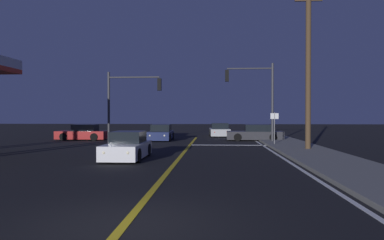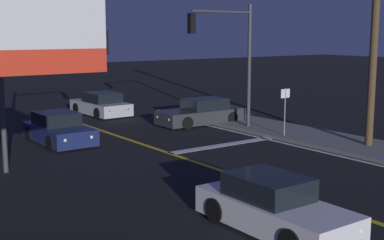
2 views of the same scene
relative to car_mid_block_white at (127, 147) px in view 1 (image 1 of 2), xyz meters
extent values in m
plane|color=black|center=(2.51, -10.62, -0.58)|extent=(160.00, 160.00, 0.00)
cube|color=slate|center=(9.50, -0.34, -0.51)|extent=(3.20, 36.99, 0.15)
cube|color=gold|center=(2.51, -0.34, -0.57)|extent=(0.20, 34.94, 0.01)
cube|color=white|center=(7.65, -0.34, -0.57)|extent=(0.16, 34.94, 0.01)
cube|color=white|center=(5.20, 8.43, -0.57)|extent=(5.39, 0.50, 0.01)
cube|color=silver|center=(0.00, -0.06, -0.14)|extent=(1.73, 4.22, 0.68)
cube|color=black|center=(0.00, 0.19, 0.46)|extent=(1.48, 1.95, 0.60)
cylinder|color=black|center=(0.80, -1.36, -0.26)|extent=(0.22, 0.64, 0.64)
cylinder|color=black|center=(-0.78, -1.37, -0.26)|extent=(0.22, 0.64, 0.64)
cylinder|color=black|center=(0.78, 1.25, -0.26)|extent=(0.22, 0.64, 0.64)
cylinder|color=black|center=(-0.80, 1.24, -0.26)|extent=(0.22, 0.64, 0.64)
sphere|color=#FFF4CC|center=(0.54, -2.10, -0.06)|extent=(0.18, 0.18, 0.18)
sphere|color=#FFF4CC|center=(-0.51, -2.11, -0.06)|extent=(0.18, 0.18, 0.18)
sphere|color=red|center=(0.52, 2.00, -0.06)|extent=(0.14, 0.14, 0.14)
sphere|color=red|center=(-0.54, 1.99, -0.06)|extent=(0.14, 0.14, 0.14)
cube|color=navy|center=(-0.31, 12.99, -0.14)|extent=(1.92, 4.13, 0.68)
cube|color=black|center=(-0.31, 13.23, 0.46)|extent=(1.63, 1.91, 0.60)
cylinder|color=black|center=(0.58, 11.73, -0.26)|extent=(0.23, 0.64, 0.64)
cylinder|color=black|center=(-1.16, 11.70, -0.26)|extent=(0.23, 0.64, 0.64)
cylinder|color=black|center=(0.55, 14.27, -0.26)|extent=(0.23, 0.64, 0.64)
cylinder|color=black|center=(-1.20, 14.25, -0.26)|extent=(0.23, 0.64, 0.64)
sphere|color=#FFF4CC|center=(0.30, 11.00, -0.06)|extent=(0.18, 0.18, 0.18)
sphere|color=#FFF4CC|center=(-0.86, 10.99, -0.06)|extent=(0.18, 0.18, 0.18)
sphere|color=red|center=(0.24, 15.00, -0.06)|extent=(0.14, 0.14, 0.14)
sphere|color=red|center=(-0.91, 14.98, -0.06)|extent=(0.14, 0.14, 0.14)
cube|color=#2D2D33|center=(7.61, 13.28, -0.14)|extent=(4.68, 1.94, 0.68)
cube|color=black|center=(7.89, 13.27, 0.46)|extent=(2.17, 1.62, 0.60)
cylinder|color=black|center=(6.16, 12.45, -0.26)|extent=(0.64, 0.23, 0.64)
cylinder|color=black|center=(6.19, 14.17, -0.26)|extent=(0.64, 0.23, 0.64)
cylinder|color=black|center=(9.03, 12.39, -0.26)|extent=(0.64, 0.23, 0.64)
cylinder|color=black|center=(9.07, 14.10, -0.26)|extent=(0.64, 0.23, 0.64)
sphere|color=#FFF4CC|center=(5.34, 12.76, -0.06)|extent=(0.18, 0.18, 0.18)
sphere|color=#FFF4CC|center=(5.37, 13.90, -0.06)|extent=(0.18, 0.18, 0.18)
sphere|color=red|center=(9.87, 12.66, -0.06)|extent=(0.14, 0.14, 0.14)
sphere|color=red|center=(9.89, 13.79, -0.06)|extent=(0.14, 0.14, 0.14)
cube|color=maroon|center=(-7.10, 13.04, -0.14)|extent=(4.24, 1.95, 0.68)
cube|color=black|center=(-6.85, 13.05, 0.46)|extent=(1.96, 1.64, 0.60)
cylinder|color=black|center=(-8.39, 12.14, -0.26)|extent=(0.64, 0.23, 0.64)
cylinder|color=black|center=(-8.42, 13.90, -0.26)|extent=(0.64, 0.23, 0.64)
cylinder|color=black|center=(-5.78, 12.19, -0.26)|extent=(0.64, 0.23, 0.64)
cylinder|color=black|center=(-5.81, 13.94, -0.26)|extent=(0.64, 0.23, 0.64)
sphere|color=#FFF4CC|center=(-9.13, 12.43, -0.06)|extent=(0.18, 0.18, 0.18)
sphere|color=#FFF4CC|center=(-9.16, 13.59, -0.06)|extent=(0.18, 0.18, 0.18)
sphere|color=red|center=(-5.04, 12.50, -0.06)|extent=(0.14, 0.14, 0.14)
sphere|color=red|center=(-5.06, 13.66, -0.06)|extent=(0.14, 0.14, 0.14)
cube|color=#B2B5BA|center=(4.75, 19.28, -0.14)|extent=(2.08, 4.32, 0.68)
cube|color=black|center=(4.76, 19.02, 0.46)|extent=(1.71, 2.02, 0.60)
cylinder|color=black|center=(3.81, 20.55, -0.26)|extent=(0.25, 0.65, 0.64)
cylinder|color=black|center=(5.57, 20.63, -0.26)|extent=(0.25, 0.65, 0.64)
cylinder|color=black|center=(3.93, 17.93, -0.26)|extent=(0.25, 0.65, 0.64)
cylinder|color=black|center=(5.69, 18.01, -0.26)|extent=(0.25, 0.65, 0.64)
sphere|color=#FFF4CC|center=(4.07, 21.31, -0.06)|extent=(0.18, 0.18, 0.18)
sphere|color=#FFF4CC|center=(5.24, 21.36, -0.06)|extent=(0.18, 0.18, 0.18)
sphere|color=red|center=(4.26, 17.19, -0.06)|extent=(0.14, 0.14, 0.14)
sphere|color=red|center=(5.43, 17.24, -0.06)|extent=(0.14, 0.14, 0.14)
cylinder|color=#38383D|center=(8.70, 10.73, 2.49)|extent=(0.18, 0.18, 6.14)
cylinder|color=#38383D|center=(6.96, 10.73, 5.16)|extent=(3.49, 0.12, 0.12)
cube|color=black|center=(5.21, 10.73, 4.61)|extent=(0.28, 0.28, 0.90)
sphere|color=red|center=(5.21, 10.73, 4.88)|extent=(0.22, 0.22, 0.22)
sphere|color=#4C2D05|center=(5.21, 10.73, 4.61)|extent=(0.22, 0.22, 0.22)
sphere|color=#0A3814|center=(5.21, 10.73, 4.34)|extent=(0.22, 0.22, 0.22)
cylinder|color=#38383D|center=(-3.69, 9.33, 2.10)|extent=(0.18, 0.18, 5.37)
cylinder|color=#38383D|center=(-1.77, 9.33, 4.39)|extent=(3.84, 0.12, 0.12)
cube|color=black|center=(0.15, 9.33, 3.84)|extent=(0.28, 0.28, 0.90)
sphere|color=red|center=(0.15, 9.33, 4.11)|extent=(0.22, 0.22, 0.22)
sphere|color=#4C2D05|center=(0.15, 9.33, 3.84)|extent=(0.22, 0.22, 0.22)
sphere|color=#0A3814|center=(0.15, 9.33, 3.57)|extent=(0.22, 0.22, 0.22)
cylinder|color=#4C3823|center=(9.80, 4.43, 4.59)|extent=(0.32, 0.32, 10.34)
cube|color=#4C3823|center=(9.80, 4.43, 8.36)|extent=(1.60, 0.12, 0.12)
cylinder|color=slate|center=(8.40, 7.93, 0.58)|extent=(0.06, 0.06, 2.32)
cube|color=white|center=(8.40, 7.93, 1.49)|extent=(0.56, 0.05, 0.40)
camera|label=1|loc=(4.26, -17.52, 1.56)|focal=34.02mm
camera|label=2|loc=(-8.83, -8.93, 4.21)|focal=49.69mm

